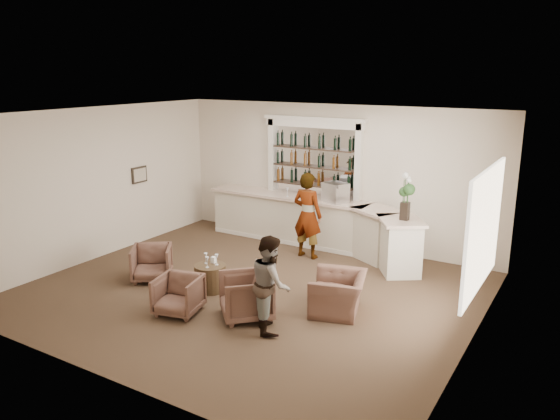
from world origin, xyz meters
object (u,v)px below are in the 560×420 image
(armchair_far, at_px, (338,293))
(espresso_machine, at_px, (335,192))
(bar_counter, at_px, (317,224))
(sommelier, at_px, (308,215))
(armchair_center, at_px, (178,295))
(armchair_right, at_px, (246,296))
(cocktail_table, at_px, (210,278))
(guest, at_px, (271,283))
(flower_vase, at_px, (406,193))
(armchair_left, at_px, (152,263))

(armchair_far, xyz_separation_m, espresso_machine, (-1.51, 3.00, 1.03))
(bar_counter, xyz_separation_m, espresso_machine, (0.44, 0.05, 0.79))
(sommelier, relative_size, armchair_far, 1.87)
(armchair_center, xyz_separation_m, armchair_right, (1.08, 0.46, 0.05))
(sommelier, distance_m, espresso_machine, 0.91)
(espresso_machine, bearing_deg, sommelier, -88.61)
(cocktail_table, height_order, guest, guest)
(armchair_center, bearing_deg, sommelier, 68.98)
(guest, height_order, armchair_right, guest)
(armchair_right, bearing_deg, bar_counter, 145.94)
(bar_counter, relative_size, armchair_center, 7.81)
(guest, bearing_deg, flower_vase, -53.62)
(cocktail_table, relative_size, flower_vase, 0.63)
(armchair_far, bearing_deg, cocktail_table, -98.25)
(bar_counter, relative_size, armchair_left, 7.48)
(guest, height_order, armchair_left, guest)
(armchair_left, relative_size, armchair_center, 1.04)
(armchair_far, bearing_deg, guest, -46.31)
(cocktail_table, height_order, armchair_far, armchair_far)
(bar_counter, relative_size, sommelier, 2.99)
(guest, xyz_separation_m, armchair_center, (-1.66, -0.32, -0.45))
(sommelier, xyz_separation_m, espresso_machine, (0.30, 0.76, 0.41))
(espresso_machine, height_order, flower_vase, flower_vase)
(armchair_center, distance_m, armchair_far, 2.74)
(sommelier, xyz_separation_m, armchair_right, (0.59, -3.25, -0.57))
(bar_counter, height_order, sommelier, sommelier)
(armchair_far, xyz_separation_m, flower_vase, (0.33, 2.34, 1.35))
(armchair_far, distance_m, espresso_machine, 3.51)
(armchair_far, bearing_deg, armchair_center, -74.66)
(sommelier, relative_size, espresso_machine, 3.79)
(armchair_center, xyz_separation_m, espresso_machine, (0.79, 4.47, 1.03))
(armchair_center, height_order, flower_vase, flower_vase)
(armchair_right, xyz_separation_m, flower_vase, (1.55, 3.35, 1.30))
(cocktail_table, xyz_separation_m, armchair_right, (1.25, -0.62, 0.13))
(guest, relative_size, espresso_machine, 3.10)
(espresso_machine, bearing_deg, guest, -55.07)
(cocktail_table, height_order, sommelier, sommelier)
(armchair_center, distance_m, armchair_right, 1.18)
(bar_counter, relative_size, cocktail_table, 9.53)
(bar_counter, relative_size, flower_vase, 5.97)
(armchair_left, bearing_deg, flower_vase, -1.22)
(armchair_center, relative_size, armchair_far, 0.71)
(cocktail_table, relative_size, espresso_machine, 1.19)
(sommelier, height_order, guest, sommelier)
(armchair_right, height_order, flower_vase, flower_vase)
(sommelier, height_order, armchair_far, sommelier)
(armchair_left, distance_m, flower_vase, 5.22)
(sommelier, relative_size, armchair_left, 2.50)
(cocktail_table, xyz_separation_m, guest, (1.83, -0.76, 0.53))
(armchair_center, bearing_deg, flower_vase, 41.83)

